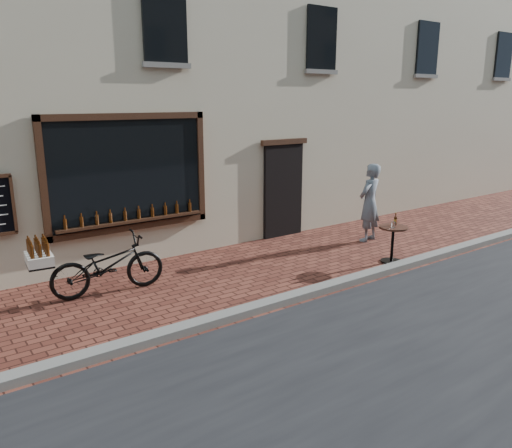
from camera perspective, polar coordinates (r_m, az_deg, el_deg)
ground at (r=8.48m, az=7.64°, el=-8.35°), size 90.00×90.00×0.00m
kerb at (r=8.60m, az=6.73°, el=-7.58°), size 90.00×0.25×0.12m
shop_building at (r=13.44m, az=-12.32°, el=21.39°), size 28.00×6.20×10.00m
cargo_bicycle at (r=8.80m, az=-16.82°, el=-4.46°), size 2.24×0.83×1.07m
bistro_table at (r=10.40m, az=15.38°, el=-1.40°), size 0.58×0.58×1.00m
pedestrian at (r=11.79m, az=12.84°, el=2.39°), size 0.74×0.58×1.80m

